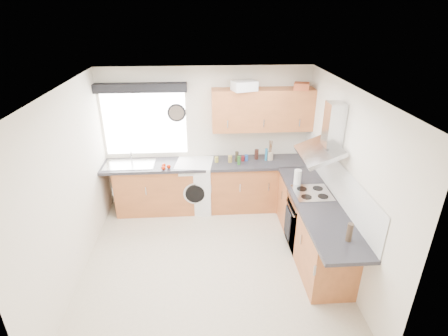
{
  "coord_description": "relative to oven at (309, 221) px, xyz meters",
  "views": [
    {
      "loc": [
        -0.08,
        -4.04,
        3.4
      ],
      "look_at": [
        0.25,
        0.85,
        1.1
      ],
      "focal_mm": 28.0,
      "sensor_mm": 36.0,
      "label": 1
    }
  ],
  "objects": [
    {
      "name": "oven",
      "position": [
        0.0,
        0.0,
        0.0
      ],
      "size": [
        0.56,
        0.58,
        0.85
      ],
      "primitive_type": "cube",
      "color": "black",
      "rests_on": "ground_plane"
    },
    {
      "name": "jar_7",
      "position": [
        -0.46,
        1.23,
        0.59
      ],
      "size": [
        0.05,
        0.05,
        0.22
      ],
      "primitive_type": "cylinder",
      "color": "#1D648D",
      "rests_on": "worktop_back"
    },
    {
      "name": "jar_4",
      "position": [
        -0.81,
        1.24,
        0.54
      ],
      "size": [
        0.06,
        0.06,
        0.11
      ],
      "primitive_type": "cylinder",
      "color": "#1D458E",
      "rests_on": "worktop_back"
    },
    {
      "name": "kitchen_roll",
      "position": [
        -0.15,
        0.29,
        0.6
      ],
      "size": [
        0.13,
        0.13,
        0.24
      ],
      "primitive_type": "cylinder",
      "rotation": [
        0.0,
        0.0,
        -0.26
      ],
      "color": "silver",
      "rests_on": "worktop_right"
    },
    {
      "name": "upper_cabinets",
      "position": [
        -0.55,
        1.32,
        1.38
      ],
      "size": [
        1.7,
        0.35,
        0.7
      ],
      "primitive_type": "cube",
      "color": "#98522A",
      "rests_on": "wall_back"
    },
    {
      "name": "jar_1",
      "position": [
        -0.98,
        1.22,
        0.57
      ],
      "size": [
        0.06,
        0.06,
        0.18
      ],
      "primitive_type": "cylinder",
      "color": "#30281A",
      "rests_on": "worktop_back"
    },
    {
      "name": "washing_machine",
      "position": [
        -1.72,
        1.22,
        0.03
      ],
      "size": [
        0.7,
        0.68,
        0.91
      ],
      "primitive_type": "cube",
      "rotation": [
        0.0,
        0.0,
        -0.14
      ],
      "color": "silver",
      "rests_on": "ground_plane"
    },
    {
      "name": "base_cab_right",
      "position": [
        0.01,
        -0.15,
        0.01
      ],
      "size": [
        0.58,
        2.1,
        0.86
      ],
      "primitive_type": "cube",
      "color": "#98522A",
      "rests_on": "ground_plane"
    },
    {
      "name": "sink",
      "position": [
        -2.83,
        1.2,
        0.52
      ],
      "size": [
        0.84,
        0.46,
        0.1
      ],
      "primitive_type": null,
      "color": "#B7BABF",
      "rests_on": "worktop_back"
    },
    {
      "name": "jar_8",
      "position": [
        -1.34,
        1.2,
        0.53
      ],
      "size": [
        0.07,
        0.07,
        0.1
      ],
      "primitive_type": "cylinder",
      "color": "olive",
      "rests_on": "worktop_back"
    },
    {
      "name": "jar_6",
      "position": [
        -0.44,
        1.28,
        0.56
      ],
      "size": [
        0.05,
        0.05,
        0.14
      ],
      "primitive_type": "cylinder",
      "color": "#A68B39",
      "rests_on": "worktop_back"
    },
    {
      "name": "bottle_0",
      "position": [
        0.09,
        -1.13,
        0.6
      ],
      "size": [
        0.07,
        0.07,
        0.23
      ],
      "primitive_type": "cylinder",
      "color": "#413124",
      "rests_on": "worktop_right"
    },
    {
      "name": "wall_left",
      "position": [
        -3.3,
        -0.3,
        0.82
      ],
      "size": [
        0.02,
        3.6,
        2.5
      ],
      "primitive_type": "cube",
      "color": "silver",
      "rests_on": "ground_plane"
    },
    {
      "name": "jar_2",
      "position": [
        -0.96,
        1.08,
        0.56
      ],
      "size": [
        0.05,
        0.05,
        0.15
      ],
      "primitive_type": "cylinder",
      "color": "#24581F",
      "rests_on": "worktop_back"
    },
    {
      "name": "worktop_back",
      "position": [
        -1.5,
        1.2,
        0.46
      ],
      "size": [
        3.6,
        0.62,
        0.05
      ],
      "primitive_type": "cube",
      "color": "#242328",
      "rests_on": "base_cab_back"
    },
    {
      "name": "window",
      "position": [
        -2.55,
        1.49,
        1.12
      ],
      "size": [
        1.4,
        0.02,
        1.1
      ],
      "primitive_type": "cube",
      "color": "silver",
      "rests_on": "wall_back"
    },
    {
      "name": "extractor_hood",
      "position": [
        0.1,
        -0.0,
        1.34
      ],
      "size": [
        0.52,
        0.78,
        0.66
      ],
      "primitive_type": null,
      "color": "#B7BABF",
      "rests_on": "wall_right"
    },
    {
      "name": "tomato_cluster",
      "position": [
        -2.2,
        1.0,
        0.52
      ],
      "size": [
        0.17,
        0.17,
        0.07
      ],
      "primitive_type": null,
      "rotation": [
        0.0,
        0.0,
        -0.09
      ],
      "color": "#B21A02",
      "rests_on": "worktop_back"
    },
    {
      "name": "casserole",
      "position": [
        -0.88,
        1.22,
        1.8
      ],
      "size": [
        0.44,
        0.37,
        0.15
      ],
      "primitive_type": "cube",
      "rotation": [
        0.0,
        0.0,
        0.31
      ],
      "color": "silver",
      "rests_on": "upper_cabinets"
    },
    {
      "name": "window_blind",
      "position": [
        -2.55,
        1.4,
        1.76
      ],
      "size": [
        1.5,
        0.18,
        0.14
      ],
      "primitive_type": "cube",
      "color": "black",
      "rests_on": "wall_back"
    },
    {
      "name": "base_cab_corner",
      "position": [
        0.0,
        1.2,
        0.01
      ],
      "size": [
        0.6,
        0.6,
        0.86
      ],
      "primitive_type": "cube",
      "color": "#98522A",
      "rests_on": "ground_plane"
    },
    {
      "name": "wall_front",
      "position": [
        -1.5,
        -2.1,
        0.82
      ],
      "size": [
        3.6,
        0.02,
        2.5
      ],
      "primitive_type": "cube",
      "color": "silver",
      "rests_on": "ground_plane"
    },
    {
      "name": "ground_plane",
      "position": [
        -1.5,
        -0.3,
        -0.42
      ],
      "size": [
        3.6,
        3.6,
        0.0
      ],
      "primitive_type": "plane",
      "color": "beige"
    },
    {
      "name": "wall_back",
      "position": [
        -1.5,
        1.5,
        0.82
      ],
      "size": [
        3.6,
        0.02,
        2.5
      ],
      "primitive_type": "cube",
      "color": "silver",
      "rests_on": "ground_plane"
    },
    {
      "name": "wall_clock",
      "position": [
        -2.0,
        1.48,
        1.3
      ],
      "size": [
        0.32,
        0.04,
        0.32
      ],
      "primitive_type": "cylinder",
      "rotation": [
        1.57,
        0.0,
        0.0
      ],
      "color": "black",
      "rests_on": "wall_back"
    },
    {
      "name": "ceiling",
      "position": [
        -1.5,
        -0.3,
        2.08
      ],
      "size": [
        3.6,
        3.6,
        0.02
      ],
      "primitive_type": "cube",
      "color": "white",
      "rests_on": "wall_back"
    },
    {
      "name": "jar_3",
      "position": [
        -1.1,
        1.19,
        0.54
      ],
      "size": [
        0.07,
        0.07,
        0.12
      ],
      "primitive_type": "cylinder",
      "color": "olive",
      "rests_on": "worktop_back"
    },
    {
      "name": "wall_right",
      "position": [
        0.3,
        -0.3,
        0.82
      ],
      "size": [
        0.02,
        3.6,
        2.5
      ],
      "primitive_type": "cube",
      "color": "silver",
      "rests_on": "ground_plane"
    },
    {
      "name": "hob_plate",
      "position": [
        0.0,
        0.0,
        0.49
      ],
      "size": [
        0.52,
        0.52,
        0.01
      ],
      "primitive_type": "cube",
      "color": "#B7BABF",
      "rests_on": "worktop_right"
    },
    {
      "name": "jar_0",
      "position": [
        -0.62,
        1.3,
        0.57
      ],
      "size": [
        0.07,
        0.07,
        0.18
      ],
      "primitive_type": "cylinder",
      "color": "#331812",
      "rests_on": "worktop_back"
    },
    {
      "name": "utensil_pot",
      "position": [
        -0.39,
        1.25,
        0.56
      ],
      "size": [
        0.13,
        0.13,
        0.15
      ],
      "primitive_type": "cylinder",
      "rotation": [
        0.0,
        0.0,
        -0.25
      ],
      "color": "tan",
      "rests_on": "worktop_back"
    },
    {
      "name": "base_cab_back",
      "position": [
        -1.6,
        1.21,
        0.01
      ],
      "size": [
        3.0,
        0.58,
        0.86
      ],
      "primitive_type": "cube",
      "color": "#98522A",
      "rests_on": "ground_plane"
    },
    {
      "name": "jar_5",
      "position": [
        -0.87,
        1.23,
        0.53
      ],
      "size": [
        0.06,
        0.06,
        0.09
      ],
      "primitive_type": "cylinder",
      "color": "maroon",
      "rests_on": "worktop_back"
    },
    {
      "name": "worktop_right",
      "position": [
        0.0,
        -0.3,
        0.46
      ],
      "size": [
        0.62,
        2.42,
        0.05
      ],
      "primitive_type": "cube",
      "color": "#242328",
      "rests_on": "base_cab_right"
    },
    {
      "name": "storage_box",
      "position": [
        0.05,
        1.22,
        1.78
      ],
      "size": [
        0.29,
        0.27,
        0.11
      ],
      "primitive_type": "cube",
      "rotation": [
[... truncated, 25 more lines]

